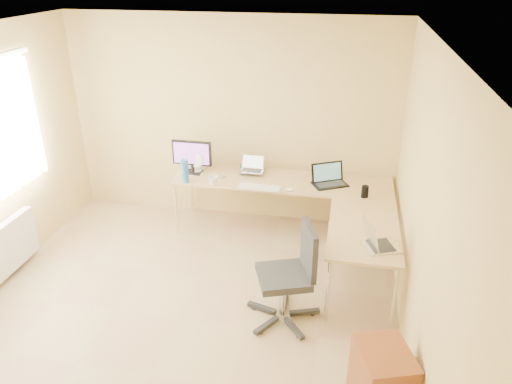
% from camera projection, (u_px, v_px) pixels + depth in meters
% --- Properties ---
extents(floor, '(4.50, 4.50, 0.00)m').
position_uv_depth(floor, '(179.00, 319.00, 4.71)').
color(floor, tan).
rests_on(floor, ground).
extents(ceiling, '(4.50, 4.50, 0.00)m').
position_uv_depth(ceiling, '(154.00, 42.00, 3.58)').
color(ceiling, white).
rests_on(ceiling, ground).
extents(wall_back, '(4.50, 0.00, 4.50)m').
position_uv_depth(wall_back, '(231.00, 121.00, 6.13)').
color(wall_back, '#DBC579').
rests_on(wall_back, ground).
extents(wall_right, '(0.00, 4.50, 4.50)m').
position_uv_depth(wall_right, '(424.00, 222.00, 3.78)').
color(wall_right, '#DBC579').
rests_on(wall_right, ground).
extents(desk_main, '(2.65, 0.70, 0.73)m').
position_uv_depth(desk_main, '(281.00, 206.00, 6.06)').
color(desk_main, tan).
rests_on(desk_main, ground).
extents(desk_return, '(0.70, 1.30, 0.73)m').
position_uv_depth(desk_return, '(361.00, 258.00, 5.01)').
color(desk_return, tan).
rests_on(desk_return, ground).
extents(monitor, '(0.50, 0.17, 0.43)m').
position_uv_depth(monitor, '(192.00, 157.00, 6.00)').
color(monitor, black).
rests_on(monitor, desk_main).
extents(book_stack, '(0.24, 0.29, 0.04)m').
position_uv_depth(book_stack, '(247.00, 169.00, 6.15)').
color(book_stack, '#18625C').
rests_on(book_stack, desk_main).
extents(laptop_center, '(0.30, 0.23, 0.19)m').
position_uv_depth(laptop_center, '(252.00, 164.00, 5.99)').
color(laptop_center, silver).
rests_on(laptop_center, desk_main).
extents(laptop_black, '(0.49, 0.45, 0.25)m').
position_uv_depth(laptop_black, '(331.00, 175.00, 5.71)').
color(laptop_black, black).
rests_on(laptop_black, desk_main).
extents(keyboard, '(0.49, 0.15, 0.02)m').
position_uv_depth(keyboard, '(259.00, 187.00, 5.67)').
color(keyboard, white).
rests_on(keyboard, desk_main).
extents(mouse, '(0.12, 0.09, 0.04)m').
position_uv_depth(mouse, '(289.00, 189.00, 5.61)').
color(mouse, white).
rests_on(mouse, desk_main).
extents(mug, '(0.12, 0.12, 0.11)m').
position_uv_depth(mug, '(213.00, 180.00, 5.75)').
color(mug, silver).
rests_on(mug, desk_main).
extents(cd_stack, '(0.13, 0.13, 0.03)m').
position_uv_depth(cd_stack, '(222.00, 176.00, 5.97)').
color(cd_stack, silver).
rests_on(cd_stack, desk_main).
extents(water_bottle, '(0.09, 0.09, 0.29)m').
position_uv_depth(water_bottle, '(185.00, 171.00, 5.77)').
color(water_bottle, '#2F6EBC').
rests_on(water_bottle, desk_main).
extents(papers, '(0.27, 0.31, 0.01)m').
position_uv_depth(papers, '(194.00, 171.00, 6.13)').
color(papers, white).
rests_on(papers, desk_main).
extents(white_box, '(0.24, 0.19, 0.08)m').
position_uv_depth(white_box, '(198.00, 164.00, 6.26)').
color(white_box, white).
rests_on(white_box, desk_main).
extents(desk_fan, '(0.26, 0.26, 0.27)m').
position_uv_depth(desk_fan, '(197.00, 162.00, 6.05)').
color(desk_fan, white).
rests_on(desk_fan, desk_main).
extents(black_cup, '(0.10, 0.10, 0.14)m').
position_uv_depth(black_cup, '(365.00, 192.00, 5.44)').
color(black_cup, black).
rests_on(black_cup, desk_main).
extents(laptop_return, '(0.44, 0.40, 0.24)m').
position_uv_depth(laptop_return, '(382.00, 236.00, 4.47)').
color(laptop_return, silver).
rests_on(laptop_return, desk_return).
extents(office_chair, '(0.77, 0.77, 1.01)m').
position_uv_depth(office_chair, '(283.00, 275.00, 4.51)').
color(office_chair, '#292929').
rests_on(office_chair, ground).
extents(cabinet, '(0.48, 0.53, 0.61)m').
position_uv_depth(cabinet, '(381.00, 384.00, 3.53)').
color(cabinet, '#A66035').
rests_on(cabinet, ground).
extents(radiator, '(0.09, 0.80, 0.55)m').
position_uv_depth(radiator, '(10.00, 245.00, 5.26)').
color(radiator, white).
rests_on(radiator, ground).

